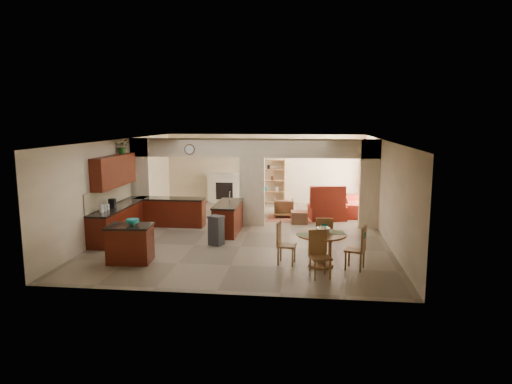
# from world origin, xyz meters

# --- Properties ---
(floor) EXTENTS (10.00, 10.00, 0.00)m
(floor) POSITION_xyz_m (0.00, 0.00, 0.00)
(floor) COLOR #7D6D56
(floor) RESTS_ON ground
(ceiling) EXTENTS (10.00, 10.00, 0.00)m
(ceiling) POSITION_xyz_m (0.00, 0.00, 2.80)
(ceiling) COLOR white
(ceiling) RESTS_ON wall_back
(wall_back) EXTENTS (8.00, 0.00, 8.00)m
(wall_back) POSITION_xyz_m (0.00, 5.00, 1.40)
(wall_back) COLOR beige
(wall_back) RESTS_ON floor
(wall_front) EXTENTS (8.00, 0.00, 8.00)m
(wall_front) POSITION_xyz_m (0.00, -5.00, 1.40)
(wall_front) COLOR beige
(wall_front) RESTS_ON floor
(wall_left) EXTENTS (0.00, 10.00, 10.00)m
(wall_left) POSITION_xyz_m (-4.00, 0.00, 1.40)
(wall_left) COLOR beige
(wall_left) RESTS_ON floor
(wall_right) EXTENTS (0.00, 10.00, 10.00)m
(wall_right) POSITION_xyz_m (4.00, 0.00, 1.40)
(wall_right) COLOR beige
(wall_right) RESTS_ON floor
(partition_left_pier) EXTENTS (0.60, 0.25, 2.80)m
(partition_left_pier) POSITION_xyz_m (-3.70, 1.00, 1.40)
(partition_left_pier) COLOR beige
(partition_left_pier) RESTS_ON floor
(partition_center_pier) EXTENTS (0.80, 0.25, 2.20)m
(partition_center_pier) POSITION_xyz_m (0.00, 1.00, 1.10)
(partition_center_pier) COLOR beige
(partition_center_pier) RESTS_ON floor
(partition_right_pier) EXTENTS (0.60, 0.25, 2.80)m
(partition_right_pier) POSITION_xyz_m (3.70, 1.00, 1.40)
(partition_right_pier) COLOR beige
(partition_right_pier) RESTS_ON floor
(partition_header) EXTENTS (8.00, 0.25, 0.60)m
(partition_header) POSITION_xyz_m (0.00, 1.00, 2.50)
(partition_header) COLOR beige
(partition_header) RESTS_ON partition_center_pier
(kitchen_counter) EXTENTS (2.52, 3.29, 1.48)m
(kitchen_counter) POSITION_xyz_m (-3.26, -0.25, 0.46)
(kitchen_counter) COLOR #3F0E07
(kitchen_counter) RESTS_ON floor
(upper_cabinets) EXTENTS (0.35, 2.40, 0.90)m
(upper_cabinets) POSITION_xyz_m (-3.82, -0.80, 1.92)
(upper_cabinets) COLOR #3F0E07
(upper_cabinets) RESTS_ON wall_left
(peninsula) EXTENTS (0.70, 1.85, 0.91)m
(peninsula) POSITION_xyz_m (-0.60, -0.11, 0.46)
(peninsula) COLOR #3F0E07
(peninsula) RESTS_ON floor
(wall_clock) EXTENTS (0.34, 0.03, 0.34)m
(wall_clock) POSITION_xyz_m (-2.00, 0.85, 2.45)
(wall_clock) COLOR #512C1B
(wall_clock) RESTS_ON partition_header
(rug) EXTENTS (1.60, 1.30, 0.01)m
(rug) POSITION_xyz_m (1.20, 2.10, 0.01)
(rug) COLOR brown
(rug) RESTS_ON floor
(fireplace) EXTENTS (1.60, 0.35, 1.20)m
(fireplace) POSITION_xyz_m (-1.60, 4.83, 0.61)
(fireplace) COLOR beige
(fireplace) RESTS_ON floor
(shelving_unit) EXTENTS (1.00, 0.32, 1.80)m
(shelving_unit) POSITION_xyz_m (0.35, 4.82, 0.90)
(shelving_unit) COLOR #976234
(shelving_unit) RESTS_ON floor
(window_a) EXTENTS (0.02, 0.90, 1.90)m
(window_a) POSITION_xyz_m (3.97, 2.30, 1.20)
(window_a) COLOR white
(window_a) RESTS_ON wall_right
(window_b) EXTENTS (0.02, 0.90, 1.90)m
(window_b) POSITION_xyz_m (3.97, 4.00, 1.20)
(window_b) COLOR white
(window_b) RESTS_ON wall_right
(glazed_door) EXTENTS (0.02, 0.70, 2.10)m
(glazed_door) POSITION_xyz_m (3.97, 3.15, 1.05)
(glazed_door) COLOR white
(glazed_door) RESTS_ON wall_right
(drape_a_left) EXTENTS (0.10, 0.28, 2.30)m
(drape_a_left) POSITION_xyz_m (3.93, 1.70, 1.20)
(drape_a_left) COLOR #3B1917
(drape_a_left) RESTS_ON wall_right
(drape_a_right) EXTENTS (0.10, 0.28, 2.30)m
(drape_a_right) POSITION_xyz_m (3.93, 2.90, 1.20)
(drape_a_right) COLOR #3B1917
(drape_a_right) RESTS_ON wall_right
(drape_b_left) EXTENTS (0.10, 0.28, 2.30)m
(drape_b_left) POSITION_xyz_m (3.93, 3.40, 1.20)
(drape_b_left) COLOR #3B1917
(drape_b_left) RESTS_ON wall_right
(drape_b_right) EXTENTS (0.10, 0.28, 2.30)m
(drape_b_right) POSITION_xyz_m (3.93, 4.60, 1.20)
(drape_b_right) COLOR #3B1917
(drape_b_right) RESTS_ON wall_right
(ceiling_fan) EXTENTS (1.00, 1.00, 0.10)m
(ceiling_fan) POSITION_xyz_m (1.50, 3.00, 2.56)
(ceiling_fan) COLOR white
(ceiling_fan) RESTS_ON ceiling
(kitchen_island) EXTENTS (1.10, 0.83, 0.90)m
(kitchen_island) POSITION_xyz_m (-2.44, -3.21, 0.46)
(kitchen_island) COLOR #3F0E07
(kitchen_island) RESTS_ON floor
(teal_bowl) EXTENTS (0.31, 0.31, 0.15)m
(teal_bowl) POSITION_xyz_m (-2.37, -3.17, 0.98)
(teal_bowl) COLOR teal
(teal_bowl) RESTS_ON kitchen_island
(trash_can) EXTENTS (0.44, 0.41, 0.75)m
(trash_can) POSITION_xyz_m (-0.68, -1.50, 0.37)
(trash_can) COLOR #2D2D30
(trash_can) RESTS_ON floor
(dining_table) EXTENTS (1.15, 1.15, 0.79)m
(dining_table) POSITION_xyz_m (2.11, -3.04, 0.52)
(dining_table) COLOR #976234
(dining_table) RESTS_ON floor
(fruit_bowl) EXTENTS (0.31, 0.31, 0.16)m
(fruit_bowl) POSITION_xyz_m (2.15, -3.03, 0.87)
(fruit_bowl) COLOR #81A824
(fruit_bowl) RESTS_ON dining_table
(sofa) EXTENTS (2.54, 1.06, 0.73)m
(sofa) POSITION_xyz_m (3.30, 3.29, 0.37)
(sofa) COLOR maroon
(sofa) RESTS_ON floor
(chaise) EXTENTS (1.35, 1.17, 0.48)m
(chaise) POSITION_xyz_m (2.46, 2.16, 0.24)
(chaise) COLOR maroon
(chaise) RESTS_ON floor
(armchair) EXTENTS (0.72, 0.74, 0.63)m
(armchair) POSITION_xyz_m (0.95, 2.38, 0.32)
(armchair) COLOR maroon
(armchair) RESTS_ON floor
(ottoman) EXTENTS (0.58, 0.58, 0.39)m
(ottoman) POSITION_xyz_m (1.52, 1.41, 0.20)
(ottoman) COLOR maroon
(ottoman) RESTS_ON floor
(plant) EXTENTS (0.46, 0.42, 0.44)m
(plant) POSITION_xyz_m (-3.82, -0.13, 2.59)
(plant) COLOR #1C4412
(plant) RESTS_ON upper_cabinets
(chair_north) EXTENTS (0.45, 0.45, 1.02)m
(chair_north) POSITION_xyz_m (2.20, -2.32, 0.55)
(chair_north) COLOR #976234
(chair_north) RESTS_ON floor
(chair_east) EXTENTS (0.53, 0.53, 1.02)m
(chair_east) POSITION_xyz_m (2.96, -3.18, 0.55)
(chair_east) COLOR #976234
(chair_east) RESTS_ON floor
(chair_south) EXTENTS (0.53, 0.53, 1.02)m
(chair_south) POSITION_xyz_m (2.05, -3.72, 0.55)
(chair_south) COLOR #976234
(chair_south) RESTS_ON floor
(chair_west) EXTENTS (0.47, 0.47, 1.02)m
(chair_west) POSITION_xyz_m (1.22, -2.93, 0.55)
(chair_west) COLOR #976234
(chair_west) RESTS_ON floor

